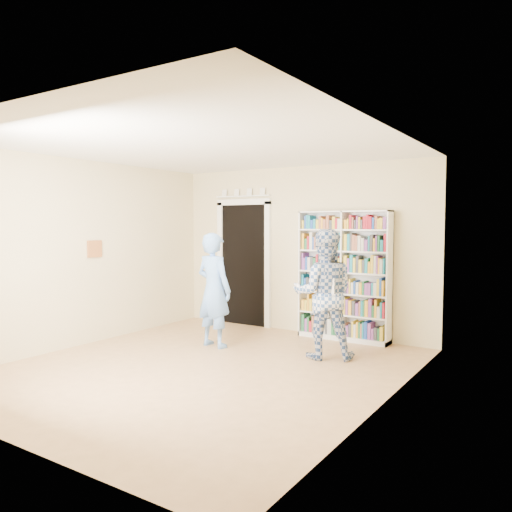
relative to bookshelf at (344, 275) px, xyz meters
The scene contains 11 objects.
floor 2.68m from the bookshelf, 109.66° to the right, with size 5.00×5.00×0.00m, color #A2774E.
ceiling 3.02m from the bookshelf, 109.66° to the right, with size 5.00×5.00×0.00m, color white.
wall_back 0.92m from the bookshelf, 169.46° to the left, with size 4.50×4.50×0.00m, color beige.
wall_left 3.89m from the bookshelf, 142.79° to the right, with size 5.00×5.00×0.00m, color beige.
wall_right 2.76m from the bookshelf, 58.93° to the right, with size 5.00×5.00×0.00m, color beige.
bookshelf is the anchor object (origin of this frame).
doorway 1.95m from the bookshelf, behind, with size 1.10×0.08×2.43m.
wall_art 3.76m from the bookshelf, 145.05° to the right, with size 0.03×0.25×0.25m, color brown.
man_blue 2.00m from the bookshelf, 134.88° to the right, with size 0.60×0.39×1.64m, color #689BE7.
man_plaid 1.13m from the bookshelf, 80.38° to the right, with size 0.83×0.64×1.70m, color #2C4A86.
paper_sheet 1.31m from the bookshelf, 76.56° to the right, with size 0.20×0.01×0.28m, color white.
Camera 1 is at (3.81, -4.71, 1.77)m, focal length 35.00 mm.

